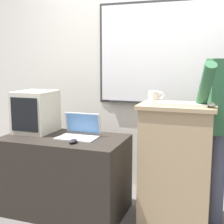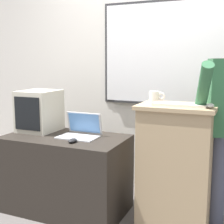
# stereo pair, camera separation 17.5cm
# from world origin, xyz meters

# --- Properties ---
(back_wall) EXTENTS (6.40, 0.17, 2.74)m
(back_wall) POSITION_xyz_m (0.01, 1.29, 1.37)
(back_wall) COLOR silver
(back_wall) RESTS_ON ground_plane
(lectern_podium) EXTENTS (0.60, 0.43, 1.02)m
(lectern_podium) POSITION_xyz_m (0.33, 0.54, 0.51)
(lectern_podium) COLOR tan
(lectern_podium) RESTS_ON ground_plane
(side_desk) EXTENTS (1.09, 0.62, 0.69)m
(side_desk) POSITION_xyz_m (-0.65, 0.46, 0.35)
(side_desk) COLOR #28231E
(side_desk) RESTS_ON ground_plane
(laptop) EXTENTS (0.35, 0.27, 0.21)m
(laptop) POSITION_xyz_m (-0.52, 0.53, 0.76)
(laptop) COLOR #B7BABF
(laptop) RESTS_ON side_desk
(wireless_keyboard) EXTENTS (0.40, 0.14, 0.02)m
(wireless_keyboard) POSITION_xyz_m (0.36, 0.48, 1.03)
(wireless_keyboard) COLOR beige
(wireless_keyboard) RESTS_ON lectern_podium
(computer_mouse_by_laptop) EXTENTS (0.06, 0.10, 0.03)m
(computer_mouse_by_laptop) POSITION_xyz_m (-0.47, 0.30, 0.71)
(computer_mouse_by_laptop) COLOR black
(computer_mouse_by_laptop) RESTS_ON side_desk
(computer_mouse_by_keyboard) EXTENTS (0.06, 0.10, 0.03)m
(computer_mouse_by_keyboard) POSITION_xyz_m (0.58, 0.47, 1.04)
(computer_mouse_by_keyboard) COLOR silver
(computer_mouse_by_keyboard) RESTS_ON lectern_podium
(crt_monitor) EXTENTS (0.33, 0.38, 0.39)m
(crt_monitor) POSITION_xyz_m (-0.99, 0.57, 0.89)
(crt_monitor) COLOR beige
(crt_monitor) RESTS_ON side_desk
(coffee_mug) EXTENTS (0.14, 0.09, 0.09)m
(coffee_mug) POSITION_xyz_m (0.11, 0.68, 1.07)
(coffee_mug) COLOR silver
(coffee_mug) RESTS_ON lectern_podium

